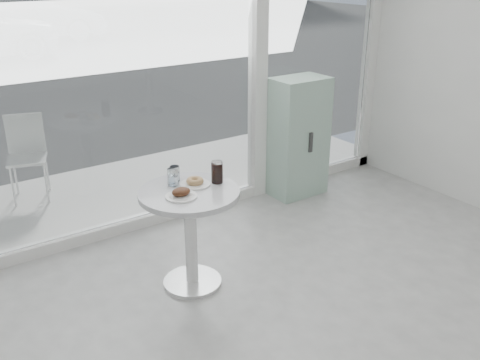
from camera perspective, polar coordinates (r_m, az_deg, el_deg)
storefront at (r=4.74m, az=-6.40°, el=15.48°), size 5.00×0.14×3.00m
main_table at (r=3.88m, az=-5.35°, el=-4.12°), size 0.72×0.72×0.77m
patio_deck at (r=5.85m, az=-10.08°, el=-0.53°), size 5.60×1.60×0.05m
mint_cabinet at (r=5.47m, az=6.19°, el=4.55°), size 0.56×0.39×1.21m
patio_chair at (r=5.69m, az=-21.81°, el=2.86°), size 0.45×0.45×0.83m
car_silver at (r=17.36m, az=-21.23°, el=15.74°), size 4.10×1.76×1.31m
plate_fritter at (r=3.68m, az=-6.26°, el=-1.43°), size 0.22×0.22×0.07m
plate_donut at (r=3.87m, az=-4.82°, el=-0.26°), size 0.22×0.22×0.05m
water_tumbler_a at (r=3.87m, az=-7.18°, el=0.22°), size 0.08×0.08×0.12m
water_tumbler_b at (r=3.95m, az=-6.96°, el=0.60°), size 0.07×0.07×0.11m
cola_glass at (r=3.88m, az=-2.47°, el=0.81°), size 0.09×0.09×0.16m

